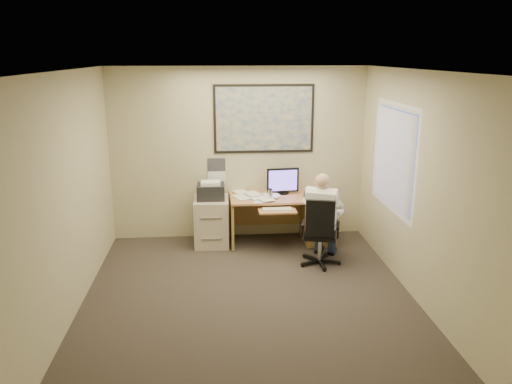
{
  "coord_description": "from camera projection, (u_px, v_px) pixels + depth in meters",
  "views": [
    {
      "loc": [
        -0.39,
        -5.46,
        2.87
      ],
      "look_at": [
        0.2,
        1.3,
        0.99
      ],
      "focal_mm": 35.0,
      "sensor_mm": 36.0,
      "label": 1
    }
  ],
  "objects": [
    {
      "name": "window_blinds",
      "position": [
        393.0,
        158.0,
        6.56
      ],
      "size": [
        0.06,
        1.4,
        1.3
      ],
      "primitive_type": null,
      "color": "beige",
      "rests_on": "room_shell"
    },
    {
      "name": "filing_cabinet",
      "position": [
        211.0,
        217.0,
        7.71
      ],
      "size": [
        0.53,
        0.63,
        1.01
      ],
      "rotation": [
        0.0,
        0.0,
        -0.01
      ],
      "color": "#C0B39A",
      "rests_on": "ground"
    },
    {
      "name": "room_shell",
      "position": [
        249.0,
        192.0,
        5.69
      ],
      "size": [
        4.0,
        4.5,
        2.7
      ],
      "color": "#312B26",
      "rests_on": "ground"
    },
    {
      "name": "wall_calendar",
      "position": [
        217.0,
        171.0,
        7.88
      ],
      "size": [
        0.28,
        0.01,
        0.42
      ],
      "primitive_type": "cube",
      "color": "white",
      "rests_on": "room_shell"
    },
    {
      "name": "desk",
      "position": [
        302.0,
        214.0,
        7.83
      ],
      "size": [
        1.6,
        0.97,
        1.15
      ],
      "color": "tan",
      "rests_on": "ground"
    },
    {
      "name": "person",
      "position": [
        320.0,
        219.0,
        6.94
      ],
      "size": [
        0.83,
        0.95,
        1.3
      ],
      "primitive_type": null,
      "rotation": [
        0.0,
        0.0,
        -0.43
      ],
      "color": "white",
      "rests_on": "office_chair"
    },
    {
      "name": "office_chair",
      "position": [
        321.0,
        245.0,
        6.96
      ],
      "size": [
        0.73,
        0.73,
        0.99
      ],
      "rotation": [
        0.0,
        0.0,
        -0.26
      ],
      "color": "black",
      "rests_on": "ground"
    },
    {
      "name": "world_map",
      "position": [
        264.0,
        119.0,
        7.71
      ],
      "size": [
        1.56,
        0.03,
        1.06
      ],
      "primitive_type": "cube",
      "color": "#1E4C93",
      "rests_on": "room_shell"
    }
  ]
}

